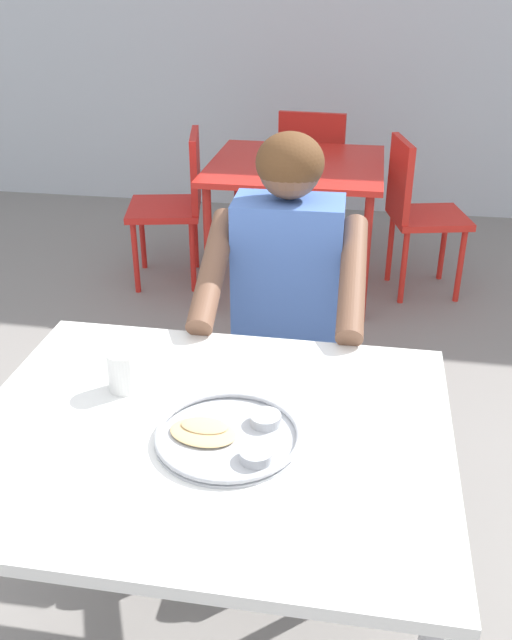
{
  "coord_description": "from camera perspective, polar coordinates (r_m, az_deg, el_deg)",
  "views": [
    {
      "loc": [
        0.34,
        -1.14,
        1.66
      ],
      "look_at": [
        0.1,
        0.32,
        0.89
      ],
      "focal_mm": 38.73,
      "sensor_mm": 36.0,
      "label": 1
    }
  ],
  "objects": [
    {
      "name": "table_foreground",
      "position": [
        1.6,
        -3.92,
        -11.15
      ],
      "size": [
        1.07,
        0.87,
        0.74
      ],
      "color": "white",
      "rests_on": "ground"
    },
    {
      "name": "diner_foreground",
      "position": [
        2.16,
        2.36,
        1.65
      ],
      "size": [
        0.5,
        0.56,
        1.23
      ],
      "color": "#2C2C2C",
      "rests_on": "ground"
    },
    {
      "name": "chair_red_far",
      "position": [
        4.46,
        4.73,
        12.31
      ],
      "size": [
        0.45,
        0.42,
        0.87
      ],
      "color": "red",
      "rests_on": "ground"
    },
    {
      "name": "drinking_cup",
      "position": [
        1.68,
        -10.89,
        -4.04
      ],
      "size": [
        0.08,
        0.08,
        0.1
      ],
      "color": "white",
      "rests_on": "table_foreground"
    },
    {
      "name": "table_background_red",
      "position": [
        3.8,
        3.33,
        11.75
      ],
      "size": [
        0.92,
        0.93,
        0.71
      ],
      "color": "red",
      "rests_on": "ground"
    },
    {
      "name": "chair_red_left",
      "position": [
        3.94,
        -6.49,
        10.06
      ],
      "size": [
        0.48,
        0.5,
        0.85
      ],
      "color": "red",
      "rests_on": "ground"
    },
    {
      "name": "chair_foreground",
      "position": [
        2.46,
        2.8,
        -1.37
      ],
      "size": [
        0.43,
        0.42,
        0.82
      ],
      "color": "#3F3F44",
      "rests_on": "ground"
    },
    {
      "name": "thali_tray",
      "position": [
        1.51,
        -2.22,
        -9.49
      ],
      "size": [
        0.32,
        0.32,
        0.03
      ],
      "color": "#B7BABF",
      "rests_on": "table_foreground"
    },
    {
      "name": "chair_red_right",
      "position": [
        3.85,
        13.08,
        9.12
      ],
      "size": [
        0.47,
        0.46,
        0.85
      ],
      "color": "red",
      "rests_on": "ground"
    }
  ]
}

